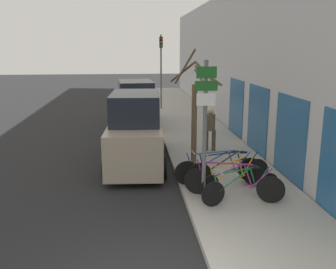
% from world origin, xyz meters
% --- Properties ---
extents(ground_plane, '(80.00, 80.00, 0.00)m').
position_xyz_m(ground_plane, '(0.00, 11.20, 0.00)').
color(ground_plane, black).
extents(sidewalk_curb, '(3.20, 32.00, 0.15)m').
position_xyz_m(sidewalk_curb, '(2.60, 14.00, 0.07)').
color(sidewalk_curb, '#9E9B93').
rests_on(sidewalk_curb, ground).
extents(building_facade, '(0.23, 32.00, 6.50)m').
position_xyz_m(building_facade, '(4.35, 13.89, 3.22)').
color(building_facade, '#BCBCC1').
rests_on(building_facade, ground).
extents(signpost, '(0.54, 0.12, 3.49)m').
position_xyz_m(signpost, '(1.43, 3.53, 2.10)').
color(signpost, '#595B60').
rests_on(signpost, sidewalk_curb).
extents(bicycle_0, '(2.16, 0.76, 0.87)m').
position_xyz_m(bicycle_0, '(2.38, 3.42, 0.52)').
color(bicycle_0, black).
rests_on(bicycle_0, sidewalk_curb).
extents(bicycle_1, '(2.37, 1.06, 0.96)m').
position_xyz_m(bicycle_1, '(2.20, 3.62, 0.56)').
color(bicycle_1, black).
rests_on(bicycle_1, sidewalk_curb).
extents(bicycle_2, '(1.96, 1.29, 0.87)m').
position_xyz_m(bicycle_2, '(2.32, 4.10, 0.53)').
color(bicycle_2, black).
rests_on(bicycle_2, sidewalk_curb).
extents(bicycle_3, '(2.39, 0.47, 0.98)m').
position_xyz_m(bicycle_3, '(2.32, 4.52, 0.57)').
color(bicycle_3, black).
rests_on(bicycle_3, sidewalk_curb).
extents(bicycle_4, '(2.55, 0.44, 0.95)m').
position_xyz_m(bicycle_4, '(2.10, 4.77, 0.56)').
color(bicycle_4, black).
rests_on(bicycle_4, sidewalk_curb).
extents(parked_car_0, '(2.13, 4.86, 2.48)m').
position_xyz_m(parked_car_0, '(-0.18, 7.14, 1.12)').
color(parked_car_0, gray).
rests_on(parked_car_0, ground).
extents(parked_car_1, '(2.20, 4.83, 2.32)m').
position_xyz_m(parked_car_1, '(-0.10, 13.30, 1.05)').
color(parked_car_1, silver).
rests_on(parked_car_1, ground).
extents(pedestrian_near, '(0.40, 0.35, 1.59)m').
position_xyz_m(pedestrian_near, '(2.57, 8.15, 1.07)').
color(pedestrian_near, '#4C3D2D').
rests_on(pedestrian_near, sidewalk_curb).
extents(street_tree, '(1.46, 2.14, 3.73)m').
position_xyz_m(street_tree, '(1.65, 6.35, 1.91)').
color(street_tree, brown).
rests_on(street_tree, sidewalk_curb).
extents(traffic_light, '(0.20, 0.30, 4.50)m').
position_xyz_m(traffic_light, '(1.55, 18.10, 3.03)').
color(traffic_light, '#595B60').
rests_on(traffic_light, sidewalk_curb).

